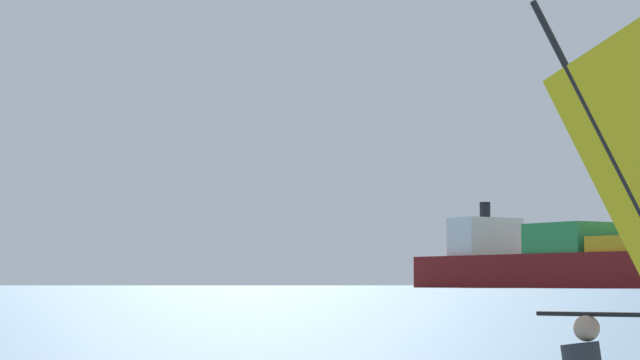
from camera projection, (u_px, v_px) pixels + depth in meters
name	position (u px, v px, depth m)	size (l,w,h in m)	color
cargo_ship	(634.00, 261.00, 427.04)	(185.01, 121.83, 31.91)	maroon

